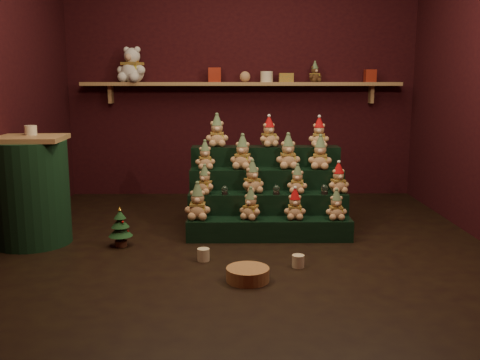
{
  "coord_description": "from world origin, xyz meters",
  "views": [
    {
      "loc": [
        -0.08,
        -4.28,
        1.33
      ],
      "look_at": [
        -0.03,
        0.25,
        0.49
      ],
      "focal_mm": 40.0,
      "sensor_mm": 36.0,
      "label": 1
    }
  ],
  "objects_px": {
    "side_table": "(30,191)",
    "riser_tier_front": "(269,229)",
    "snow_globe_c": "(325,189)",
    "brown_bear": "(315,72)",
    "snow_globe_b": "(276,190)",
    "mug_left": "(203,255)",
    "snow_globe_a": "(225,190)",
    "mug_right": "(298,261)",
    "white_bear": "(132,60)",
    "mini_christmas_tree": "(120,227)",
    "wicker_basket": "(248,274)"
  },
  "relations": [
    {
      "from": "side_table",
      "to": "riser_tier_front",
      "type": "bearing_deg",
      "value": -0.77
    },
    {
      "from": "snow_globe_c",
      "to": "brown_bear",
      "type": "bearing_deg",
      "value": 85.6
    },
    {
      "from": "snow_globe_b",
      "to": "mug_left",
      "type": "xyz_separation_m",
      "value": [
        -0.6,
        -0.7,
        -0.35
      ]
    },
    {
      "from": "snow_globe_a",
      "to": "riser_tier_front",
      "type": "bearing_deg",
      "value": -22.86
    },
    {
      "from": "snow_globe_b",
      "to": "side_table",
      "type": "relative_size",
      "value": 0.09
    },
    {
      "from": "riser_tier_front",
      "to": "side_table",
      "type": "xyz_separation_m",
      "value": [
        -1.97,
        -0.07,
        0.35
      ]
    },
    {
      "from": "mug_right",
      "to": "snow_globe_b",
      "type": "bearing_deg",
      "value": 96.54
    },
    {
      "from": "riser_tier_front",
      "to": "snow_globe_b",
      "type": "bearing_deg",
      "value": 66.17
    },
    {
      "from": "riser_tier_front",
      "to": "snow_globe_c",
      "type": "height_order",
      "value": "snow_globe_c"
    },
    {
      "from": "white_bear",
      "to": "brown_bear",
      "type": "distance_m",
      "value": 2.05
    },
    {
      "from": "snow_globe_b",
      "to": "mug_right",
      "type": "bearing_deg",
      "value": -83.46
    },
    {
      "from": "brown_bear",
      "to": "snow_globe_b",
      "type": "bearing_deg",
      "value": -134.16
    },
    {
      "from": "side_table",
      "to": "brown_bear",
      "type": "bearing_deg",
      "value": 32.1
    },
    {
      "from": "snow_globe_a",
      "to": "snow_globe_b",
      "type": "distance_m",
      "value": 0.45
    },
    {
      "from": "snow_globe_b",
      "to": "mug_left",
      "type": "bearing_deg",
      "value": -130.5
    },
    {
      "from": "mini_christmas_tree",
      "to": "brown_bear",
      "type": "bearing_deg",
      "value": 46.25
    },
    {
      "from": "mug_left",
      "to": "brown_bear",
      "type": "relative_size",
      "value": 0.42
    },
    {
      "from": "snow_globe_a",
      "to": "mini_christmas_tree",
      "type": "relative_size",
      "value": 0.23
    },
    {
      "from": "mini_christmas_tree",
      "to": "snow_globe_b",
      "type": "bearing_deg",
      "value": 14.7
    },
    {
      "from": "riser_tier_front",
      "to": "snow_globe_a",
      "type": "relative_size",
      "value": 18.29
    },
    {
      "from": "snow_globe_a",
      "to": "brown_bear",
      "type": "xyz_separation_m",
      "value": [
        0.99,
        1.58,
        1.03
      ]
    },
    {
      "from": "snow_globe_b",
      "to": "mini_christmas_tree",
      "type": "xyz_separation_m",
      "value": [
        -1.29,
        -0.34,
        -0.24
      ]
    },
    {
      "from": "riser_tier_front",
      "to": "wicker_basket",
      "type": "height_order",
      "value": "riser_tier_front"
    },
    {
      "from": "snow_globe_b",
      "to": "mini_christmas_tree",
      "type": "relative_size",
      "value": 0.25
    },
    {
      "from": "riser_tier_front",
      "to": "mini_christmas_tree",
      "type": "relative_size",
      "value": 4.21
    },
    {
      "from": "snow_globe_b",
      "to": "wicker_basket",
      "type": "xyz_separation_m",
      "value": [
        -0.28,
        -1.12,
        -0.36
      ]
    },
    {
      "from": "mug_left",
      "to": "white_bear",
      "type": "distance_m",
      "value": 2.88
    },
    {
      "from": "riser_tier_front",
      "to": "side_table",
      "type": "height_order",
      "value": "side_table"
    },
    {
      "from": "snow_globe_b",
      "to": "mug_left",
      "type": "height_order",
      "value": "snow_globe_b"
    },
    {
      "from": "snow_globe_b",
      "to": "wicker_basket",
      "type": "height_order",
      "value": "snow_globe_b"
    },
    {
      "from": "snow_globe_b",
      "to": "snow_globe_c",
      "type": "height_order",
      "value": "snow_globe_c"
    },
    {
      "from": "snow_globe_b",
      "to": "side_table",
      "type": "height_order",
      "value": "side_table"
    },
    {
      "from": "side_table",
      "to": "white_bear",
      "type": "relative_size",
      "value": 1.83
    },
    {
      "from": "snow_globe_a",
      "to": "snow_globe_c",
      "type": "bearing_deg",
      "value": 0.0
    },
    {
      "from": "snow_globe_c",
      "to": "snow_globe_b",
      "type": "bearing_deg",
      "value": -180.0
    },
    {
      "from": "snow_globe_a",
      "to": "mini_christmas_tree",
      "type": "distance_m",
      "value": 0.94
    },
    {
      "from": "mini_christmas_tree",
      "to": "brown_bear",
      "type": "height_order",
      "value": "brown_bear"
    },
    {
      "from": "white_bear",
      "to": "mug_right",
      "type": "bearing_deg",
      "value": -36.5
    },
    {
      "from": "mug_left",
      "to": "mug_right",
      "type": "relative_size",
      "value": 1.04
    },
    {
      "from": "snow_globe_c",
      "to": "mini_christmas_tree",
      "type": "relative_size",
      "value": 0.26
    },
    {
      "from": "snow_globe_a",
      "to": "brown_bear",
      "type": "relative_size",
      "value": 0.34
    },
    {
      "from": "white_bear",
      "to": "snow_globe_a",
      "type": "bearing_deg",
      "value": -36.14
    },
    {
      "from": "side_table",
      "to": "mini_christmas_tree",
      "type": "bearing_deg",
      "value": -10.89
    },
    {
      "from": "mug_left",
      "to": "white_bear",
      "type": "height_order",
      "value": "white_bear"
    },
    {
      "from": "side_table",
      "to": "mini_christmas_tree",
      "type": "distance_m",
      "value": 0.81
    },
    {
      "from": "snow_globe_a",
      "to": "brown_bear",
      "type": "distance_m",
      "value": 2.13
    },
    {
      "from": "wicker_basket",
      "to": "snow_globe_c",
      "type": "bearing_deg",
      "value": 58.13
    },
    {
      "from": "mug_right",
      "to": "snow_globe_a",
      "type": "bearing_deg",
      "value": 122.81
    },
    {
      "from": "side_table",
      "to": "wicker_basket",
      "type": "height_order",
      "value": "side_table"
    },
    {
      "from": "snow_globe_b",
      "to": "snow_globe_c",
      "type": "distance_m",
      "value": 0.42
    }
  ]
}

